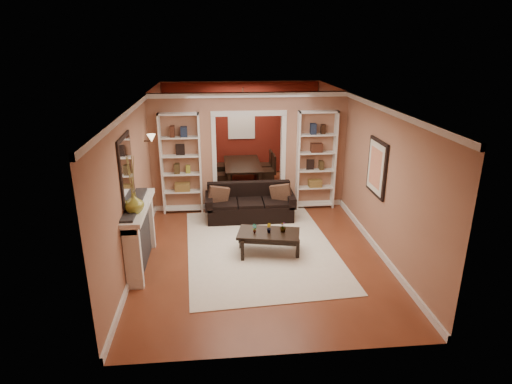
{
  "coord_description": "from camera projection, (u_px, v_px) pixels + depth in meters",
  "views": [
    {
      "loc": [
        -0.74,
        -8.39,
        3.78
      ],
      "look_at": [
        -0.02,
        -0.8,
        1.07
      ],
      "focal_mm": 30.0,
      "sensor_mm": 36.0,
      "label": 1
    }
  ],
  "objects": [
    {
      "name": "plant_center",
      "position": [
        269.0,
        228.0,
        7.88
      ],
      "size": [
        0.1,
        0.12,
        0.17
      ],
      "primitive_type": "imported",
      "rotation": [
        0.0,
        0.0,
        1.92
      ],
      "color": "#336626",
      "rests_on": "coffee_table"
    },
    {
      "name": "dining_table",
      "position": [
        244.0,
        174.0,
        11.78
      ],
      "size": [
        1.75,
        0.98,
        0.62
      ],
      "primitive_type": "imported",
      "rotation": [
        0.0,
        0.0,
        1.57
      ],
      "color": "black",
      "rests_on": "floor"
    },
    {
      "name": "coffee_table",
      "position": [
        269.0,
        243.0,
        7.98
      ],
      "size": [
        1.24,
        0.84,
        0.43
      ],
      "primitive_type": "cube",
      "rotation": [
        0.0,
        0.0,
        -0.21
      ],
      "color": "black",
      "rests_on": "floor"
    },
    {
      "name": "framed_art",
      "position": [
        376.0,
        168.0,
        7.94
      ],
      "size": [
        0.04,
        0.85,
        1.05
      ],
      "primitive_type": "cube",
      "color": "black",
      "rests_on": "wall_right"
    },
    {
      "name": "wall_sconce",
      "position": [
        149.0,
        140.0,
        8.92
      ],
      "size": [
        0.18,
        0.18,
        0.22
      ],
      "primitive_type": "cube",
      "color": "#FFE0A5",
      "rests_on": "wall_left"
    },
    {
      "name": "vase",
      "position": [
        134.0,
        203.0,
        6.84
      ],
      "size": [
        0.39,
        0.39,
        0.33
      ],
      "primitive_type": "imported",
      "rotation": [
        0.0,
        0.0,
        -0.28
      ],
      "color": "olive",
      "rests_on": "fireplace"
    },
    {
      "name": "floor",
      "position": [
        254.0,
        226.0,
        9.2
      ],
      "size": [
        8.0,
        8.0,
        0.0
      ],
      "primitive_type": "plane",
      "color": "brown",
      "rests_on": "ground"
    },
    {
      "name": "wall_back",
      "position": [
        241.0,
        128.0,
        12.5
      ],
      "size": [
        8.0,
        0.0,
        8.0
      ],
      "primitive_type": "plane",
      "rotation": [
        1.57,
        0.0,
        0.0
      ],
      "color": "#A97459",
      "rests_on": "ground"
    },
    {
      "name": "chandelier",
      "position": [
        244.0,
        113.0,
        11.06
      ],
      "size": [
        0.5,
        0.5,
        0.3
      ],
      "primitive_type": "cube",
      "color": "#362418",
      "rests_on": "ceiling"
    },
    {
      "name": "dining_chair_se",
      "position": [
        262.0,
        166.0,
        12.06
      ],
      "size": [
        0.58,
        0.58,
        0.89
      ],
      "primitive_type": "cube",
      "rotation": [
        0.0,
        0.0,
        -1.17
      ],
      "color": "black",
      "rests_on": "floor"
    },
    {
      "name": "plant_left",
      "position": [
        254.0,
        229.0,
        7.85
      ],
      "size": [
        0.11,
        0.09,
        0.18
      ],
      "primitive_type": "imported",
      "rotation": [
        0.0,
        0.0,
        0.41
      ],
      "color": "#336626",
      "rests_on": "coffee_table"
    },
    {
      "name": "partition_wall",
      "position": [
        249.0,
        152.0,
        9.88
      ],
      "size": [
        4.5,
        0.15,
        2.7
      ],
      "primitive_type": "cube",
      "color": "#A97459",
      "rests_on": "floor"
    },
    {
      "name": "pillow_left",
      "position": [
        218.0,
        195.0,
        9.34
      ],
      "size": [
        0.46,
        0.22,
        0.44
      ],
      "primitive_type": "cube",
      "rotation": [
        0.0,
        0.0,
        0.21
      ],
      "color": "brown",
      "rests_on": "sofa"
    },
    {
      "name": "sofa",
      "position": [
        250.0,
        202.0,
        9.49
      ],
      "size": [
        1.96,
        0.85,
        0.77
      ],
      "primitive_type": "cube",
      "color": "black",
      "rests_on": "floor"
    },
    {
      "name": "bookshelf_right",
      "position": [
        316.0,
        160.0,
        9.92
      ],
      "size": [
        0.9,
        0.3,
        2.3
      ],
      "primitive_type": "cube",
      "color": "white",
      "rests_on": "floor"
    },
    {
      "name": "dining_chair_ne",
      "position": [
        265.0,
        171.0,
        11.5
      ],
      "size": [
        0.6,
        0.6,
        0.93
      ],
      "primitive_type": "cube",
      "rotation": [
        0.0,
        0.0,
        -1.2
      ],
      "color": "black",
      "rests_on": "floor"
    },
    {
      "name": "wall_left",
      "position": [
        142.0,
        169.0,
        8.55
      ],
      "size": [
        0.0,
        8.0,
        8.0
      ],
      "primitive_type": "plane",
      "rotation": [
        1.57,
        0.0,
        1.57
      ],
      "color": "#A97459",
      "rests_on": "ground"
    },
    {
      "name": "dining_chair_sw",
      "position": [
        223.0,
        166.0,
        11.96
      ],
      "size": [
        0.61,
        0.61,
        0.94
      ],
      "primitive_type": "cube",
      "rotation": [
        0.0,
        0.0,
        1.17
      ],
      "color": "black",
      "rests_on": "floor"
    },
    {
      "name": "red_back_panel",
      "position": [
        241.0,
        130.0,
        12.49
      ],
      "size": [
        4.44,
        0.04,
        2.64
      ],
      "primitive_type": "cube",
      "color": "maroon",
      "rests_on": "floor"
    },
    {
      "name": "wall_front",
      "position": [
        284.0,
        261.0,
        5.0
      ],
      "size": [
        8.0,
        0.0,
        8.0
      ],
      "primitive_type": "plane",
      "rotation": [
        -1.57,
        0.0,
        0.0
      ],
      "color": "#A97459",
      "rests_on": "ground"
    },
    {
      "name": "bookshelf_left",
      "position": [
        181.0,
        164.0,
        9.65
      ],
      "size": [
        0.9,
        0.3,
        2.3
      ],
      "primitive_type": "cube",
      "color": "white",
      "rests_on": "floor"
    },
    {
      "name": "plant_right",
      "position": [
        283.0,
        227.0,
        7.9
      ],
      "size": [
        0.14,
        0.14,
        0.2
      ],
      "primitive_type": "imported",
      "rotation": [
        0.0,
        0.0,
        4.43
      ],
      "color": "#336626",
      "rests_on": "coffee_table"
    },
    {
      "name": "wall_right",
      "position": [
        360.0,
        163.0,
        8.95
      ],
      "size": [
        0.0,
        8.0,
        8.0
      ],
      "primitive_type": "plane",
      "rotation": [
        1.57,
        0.0,
        -1.57
      ],
      "color": "#A97459",
      "rests_on": "ground"
    },
    {
      "name": "ceiling",
      "position": [
        253.0,
        99.0,
        8.3
      ],
      "size": [
        8.0,
        8.0,
        0.0
      ],
      "primitive_type": "plane",
      "rotation": [
        3.14,
        0.0,
        0.0
      ],
      "color": "white",
      "rests_on": "ground"
    },
    {
      "name": "fireplace",
      "position": [
        141.0,
        236.0,
        7.42
      ],
      "size": [
        0.32,
        1.7,
        1.16
      ],
      "primitive_type": "cube",
      "color": "white",
      "rests_on": "floor"
    },
    {
      "name": "pillow_right",
      "position": [
        281.0,
        193.0,
        9.47
      ],
      "size": [
        0.46,
        0.29,
        0.45
      ],
      "primitive_type": "cube",
      "rotation": [
        0.0,
        0.0,
        -0.39
      ],
      "color": "brown",
      "rests_on": "sofa"
    },
    {
      "name": "dining_window",
      "position": [
        241.0,
        122.0,
        12.37
      ],
      "size": [
        0.78,
        0.03,
        0.98
      ],
      "primitive_type": "cube",
      "color": "#8CA5CC",
      "rests_on": "wall_back"
    },
    {
      "name": "dining_chair_nw",
      "position": [
        224.0,
        175.0,
        11.42
      ],
      "size": [
        0.43,
        0.43,
        0.79
      ],
      "primitive_type": "cube",
      "rotation": [
        0.0,
        0.0,
        1.69
      ],
      "color": "black",
      "rests_on": "floor"
    },
    {
      "name": "area_rug",
      "position": [
        260.0,
        247.0,
        8.27
      ],
      "size": [
        3.02,
        4.05,
        0.01
      ],
      "primitive_type": "cube",
      "rotation": [
        0.0,
        0.0,
        0.07
      ],
      "color": "white",
      "rests_on": "floor"
    },
    {
      "name": "mirror",
      "position": [
        126.0,
        169.0,
        7.0
      ],
      "size": [
        0.03,
        0.95,
        1.1
      ],
      "primitive_type": "cube",
      "color": "silver",
      "rests_on": "wall_left"
    }
  ]
}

